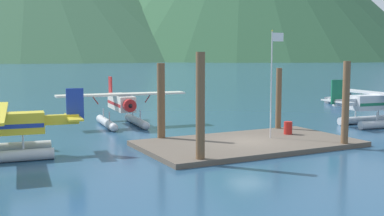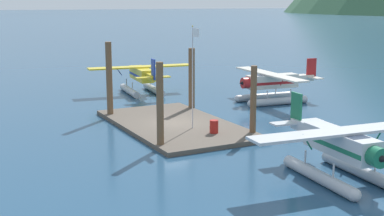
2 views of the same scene
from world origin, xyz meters
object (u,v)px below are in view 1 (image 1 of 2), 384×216
fuel_drum (288,128)px  seaplane_cream_bow_left (121,107)px  flagpole (273,72)px  seaplane_silver_stbd_fwd (378,106)px  boat_grey_open_east (339,98)px

fuel_drum → seaplane_cream_bow_left: bearing=127.9°
flagpole → seaplane_cream_bow_left: (-6.60, 11.42, -3.05)m
seaplane_silver_stbd_fwd → fuel_drum: bearing=-172.0°
flagpole → boat_grey_open_east: bearing=37.6°
seaplane_silver_stbd_fwd → seaplane_cream_bow_left: bearing=153.5°
fuel_drum → seaplane_silver_stbd_fwd: bearing=8.0°
seaplane_silver_stbd_fwd → flagpole: bearing=-170.4°
boat_grey_open_east → seaplane_silver_stbd_fwd: bearing=-124.8°
seaplane_cream_bow_left → seaplane_silver_stbd_fwd: bearing=-26.5°
boat_grey_open_east → fuel_drum: bearing=-141.1°
seaplane_cream_bow_left → flagpole: bearing=-60.0°
flagpole → fuel_drum: (1.83, 0.61, -3.89)m
flagpole → fuel_drum: bearing=18.4°
seaplane_silver_stbd_fwd → boat_grey_open_east: 19.16m
seaplane_cream_bow_left → boat_grey_open_east: (29.69, 6.34, -1.09)m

